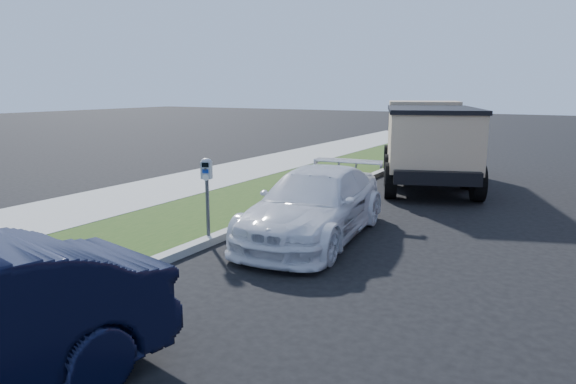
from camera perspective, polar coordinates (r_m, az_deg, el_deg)
The scene contains 5 objects.
ground at distance 9.11m, azimuth 4.49°, elevation -8.15°, with size 120.00×120.00×0.00m, color black.
streetside at distance 13.77m, azimuth -12.99°, elevation -1.36°, with size 6.12×50.00×0.15m.
parking_meter at distance 10.20m, azimuth -9.02°, elevation 1.32°, with size 0.25×0.21×1.57m.
white_wagon at distance 10.58m, azimuth 3.11°, elevation -1.37°, with size 1.98×4.87×1.41m, color white.
dump_truck at distance 17.30m, azimuth 15.21°, elevation 5.78°, with size 4.56×7.06×2.60m.
Camera 1 is at (3.70, -7.75, 3.05)m, focal length 32.00 mm.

